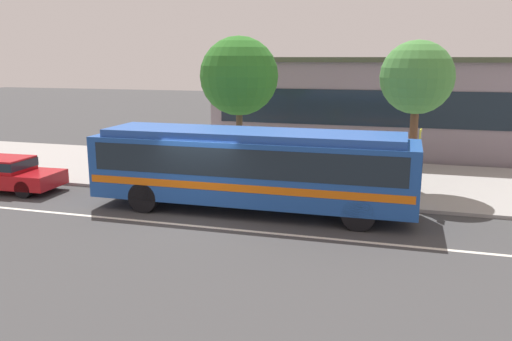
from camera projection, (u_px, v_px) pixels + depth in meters
ground_plane at (199, 218)px, 16.85m from camera, size 120.00×120.00×0.00m
sidewalk_slab at (257, 173)px, 23.00m from camera, size 60.00×8.00×0.12m
lane_stripe_center at (189, 225)px, 16.10m from camera, size 56.00×0.16×0.01m
transit_bus at (252, 165)px, 17.28m from camera, size 10.61×2.58×2.70m
pedestrian_waiting_near_sign at (281, 166)px, 19.27m from camera, size 0.46×0.46×1.70m
pedestrian_walking_along_curb at (271, 165)px, 19.52m from camera, size 0.39×0.39×1.70m
pedestrian_standing_by_tree at (415, 166)px, 19.26m from camera, size 0.35×0.35×1.72m
bus_stop_sign at (419, 158)px, 17.38m from camera, size 0.09×0.44×2.60m
street_tree_near_stop at (239, 76)px, 21.65m from camera, size 3.23×3.23×5.75m
street_tree_mid_block at (417, 78)px, 19.19m from camera, size 2.67×2.67×5.52m
station_building at (364, 104)px, 28.49m from camera, size 15.48×7.01×5.01m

